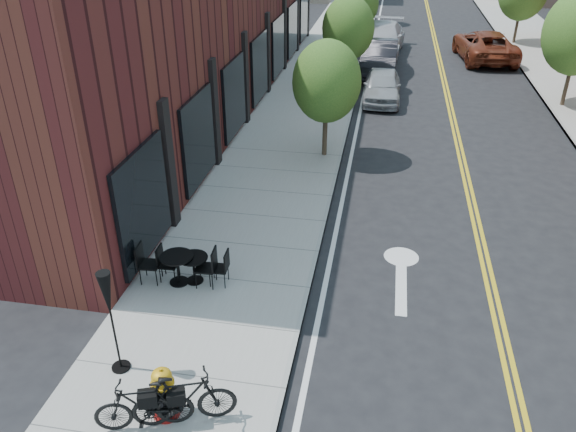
# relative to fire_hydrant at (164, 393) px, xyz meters

# --- Properties ---
(ground) EXTENTS (120.00, 120.00, 0.00)m
(ground) POSITION_rel_fire_hydrant_xyz_m (1.86, 2.40, -0.60)
(ground) COLOR black
(ground) RESTS_ON ground
(sidewalk_near) EXTENTS (4.00, 70.00, 0.12)m
(sidewalk_near) POSITION_rel_fire_hydrant_xyz_m (-0.14, 12.40, -0.54)
(sidewalk_near) COLOR #9E9B93
(sidewalk_near) RESTS_ON ground
(building_near) EXTENTS (5.00, 28.00, 7.00)m
(building_near) POSITION_rel_fire_hydrant_xyz_m (-4.64, 16.40, 2.90)
(building_near) COLOR #481718
(building_near) RESTS_ON ground
(tree_near_a) EXTENTS (2.20, 2.20, 3.81)m
(tree_near_a) POSITION_rel_fire_hydrant_xyz_m (1.26, 11.40, 2.00)
(tree_near_a) COLOR #382B1E
(tree_near_a) RESTS_ON sidewalk_near
(tree_near_b) EXTENTS (2.30, 2.30, 3.98)m
(tree_near_b) POSITION_rel_fire_hydrant_xyz_m (1.26, 19.40, 2.11)
(tree_near_b) COLOR #382B1E
(tree_near_b) RESTS_ON sidewalk_near
(tree_near_c) EXTENTS (2.10, 2.10, 3.67)m
(tree_near_c) POSITION_rel_fire_hydrant_xyz_m (1.26, 27.40, 1.93)
(tree_near_c) COLOR #382B1E
(tree_near_c) RESTS_ON sidewalk_near
(fire_hydrant) EXTENTS (0.48, 0.48, 1.02)m
(fire_hydrant) POSITION_rel_fire_hydrant_xyz_m (0.00, 0.00, 0.00)
(fire_hydrant) COLOR maroon
(fire_hydrant) RESTS_ON sidewalk_near
(bicycle_left) EXTENTS (1.65, 0.93, 0.95)m
(bicycle_left) POSITION_rel_fire_hydrant_xyz_m (-0.23, -0.30, -0.01)
(bicycle_left) COLOR black
(bicycle_left) RESTS_ON sidewalk_near
(bicycle_right) EXTENTS (1.76, 1.03, 1.02)m
(bicycle_right) POSITION_rel_fire_hydrant_xyz_m (0.38, -0.09, 0.03)
(bicycle_right) COLOR black
(bicycle_right) RESTS_ON sidewalk_near
(bistro_set_b) EXTENTS (1.55, 0.69, 0.84)m
(bistro_set_b) POSITION_rel_fire_hydrant_xyz_m (-0.74, 3.69, -0.06)
(bistro_set_b) COLOR black
(bistro_set_b) RESTS_ON sidewalk_near
(bistro_set_c) EXTENTS (1.72, 0.79, 0.92)m
(bistro_set_c) POSITION_rel_fire_hydrant_xyz_m (-1.07, 3.58, -0.02)
(bistro_set_c) COLOR black
(bistro_set_c) RESTS_ON sidewalk_near
(patio_umbrella) EXTENTS (0.34, 0.34, 2.12)m
(patio_umbrella) POSITION_rel_fire_hydrant_xyz_m (-1.22, 0.87, 1.04)
(patio_umbrella) COLOR black
(patio_umbrella) RESTS_ON sidewalk_near
(parked_car_a) EXTENTS (1.59, 3.90, 1.32)m
(parked_car_a) POSITION_rel_fire_hydrant_xyz_m (2.95, 17.98, 0.06)
(parked_car_a) COLOR #9B9FA3
(parked_car_a) RESTS_ON ground
(parked_car_b) EXTENTS (1.77, 4.86, 1.59)m
(parked_car_b) POSITION_rel_fire_hydrant_xyz_m (2.66, 22.33, 0.19)
(parked_car_b) COLOR black
(parked_car_b) RESTS_ON ground
(parked_car_c) EXTENTS (2.68, 5.72, 1.61)m
(parked_car_c) POSITION_rel_fire_hydrant_xyz_m (2.66, 26.86, 0.20)
(parked_car_c) COLOR silver
(parked_car_c) RESTS_ON ground
(parked_car_far) EXTENTS (3.22, 5.92, 1.57)m
(parked_car_far) POSITION_rel_fire_hydrant_xyz_m (8.16, 26.16, 0.18)
(parked_car_far) COLOR maroon
(parked_car_far) RESTS_ON ground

